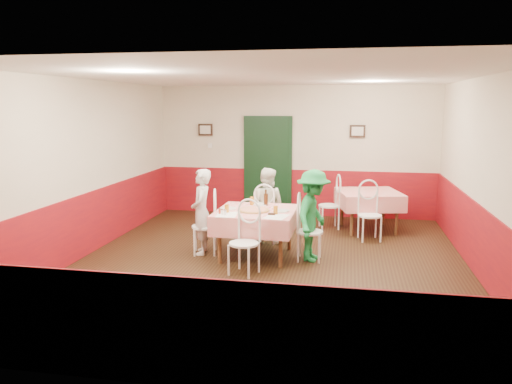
% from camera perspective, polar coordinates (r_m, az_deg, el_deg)
% --- Properties ---
extents(floor, '(7.00, 7.00, 0.00)m').
position_cam_1_polar(floor, '(7.72, 1.56, -8.16)').
color(floor, black).
rests_on(floor, ground).
extents(ceiling, '(7.00, 7.00, 0.00)m').
position_cam_1_polar(ceiling, '(7.34, 1.66, 13.07)').
color(ceiling, white).
rests_on(ceiling, back_wall).
extents(back_wall, '(6.00, 0.10, 2.80)m').
position_cam_1_polar(back_wall, '(10.85, 4.54, 4.65)').
color(back_wall, beige).
rests_on(back_wall, ground).
extents(front_wall, '(6.00, 0.10, 2.80)m').
position_cam_1_polar(front_wall, '(4.04, -6.28, -4.46)').
color(front_wall, beige).
rests_on(front_wall, ground).
extents(left_wall, '(0.10, 7.00, 2.80)m').
position_cam_1_polar(left_wall, '(8.41, -19.04, 2.58)').
color(left_wall, beige).
rests_on(left_wall, ground).
extents(right_wall, '(0.10, 7.00, 2.80)m').
position_cam_1_polar(right_wall, '(7.54, 24.74, 1.41)').
color(right_wall, beige).
rests_on(right_wall, ground).
extents(wainscot_back, '(6.00, 0.03, 1.00)m').
position_cam_1_polar(wainscot_back, '(10.96, 4.47, -0.05)').
color(wainscot_back, maroon).
rests_on(wainscot_back, ground).
extents(wainscot_front, '(6.00, 0.03, 1.00)m').
position_cam_1_polar(wainscot_front, '(4.37, -5.99, -15.92)').
color(wainscot_front, maroon).
rests_on(wainscot_front, ground).
extents(wainscot_left, '(0.03, 7.00, 1.00)m').
position_cam_1_polar(wainscot_left, '(8.56, -18.61, -3.40)').
color(wainscot_left, maroon).
rests_on(wainscot_left, ground).
extents(wainscot_right, '(0.03, 7.00, 1.00)m').
position_cam_1_polar(wainscot_right, '(7.71, 24.15, -5.21)').
color(wainscot_right, maroon).
rests_on(wainscot_right, ground).
extents(door, '(0.96, 0.06, 2.10)m').
position_cam_1_polar(door, '(10.92, 1.35, 2.87)').
color(door, black).
rests_on(door, ground).
extents(picture_left, '(0.32, 0.03, 0.26)m').
position_cam_1_polar(picture_left, '(11.16, -5.80, 7.10)').
color(picture_left, black).
rests_on(picture_left, back_wall).
extents(picture_right, '(0.32, 0.03, 0.26)m').
position_cam_1_polar(picture_right, '(10.71, 11.53, 6.83)').
color(picture_right, black).
rests_on(picture_right, back_wall).
extents(thermostat, '(0.10, 0.03, 0.10)m').
position_cam_1_polar(thermostat, '(11.16, -5.27, 5.30)').
color(thermostat, white).
rests_on(thermostat, back_wall).
extents(main_table, '(1.24, 1.24, 0.77)m').
position_cam_1_polar(main_table, '(7.95, 0.00, -4.80)').
color(main_table, red).
rests_on(main_table, ground).
extents(second_table, '(1.35, 1.35, 0.77)m').
position_cam_1_polar(second_table, '(9.86, 12.72, -2.13)').
color(second_table, red).
rests_on(second_table, ground).
extents(chair_left, '(0.50, 0.50, 0.90)m').
position_cam_1_polar(chair_left, '(8.14, -5.88, -3.95)').
color(chair_left, white).
rests_on(chair_left, ground).
extents(chair_right, '(0.42, 0.42, 0.90)m').
position_cam_1_polar(chair_right, '(7.81, 6.14, -4.56)').
color(chair_right, white).
rests_on(chair_right, ground).
extents(chair_far, '(0.42, 0.42, 0.90)m').
position_cam_1_polar(chair_far, '(8.74, 1.14, -2.93)').
color(chair_far, white).
rests_on(chair_far, ground).
extents(chair_near, '(0.52, 0.52, 0.90)m').
position_cam_1_polar(chair_near, '(7.13, -1.40, -5.92)').
color(chair_near, white).
rests_on(chair_near, ground).
extents(chair_second_a, '(0.51, 0.51, 0.90)m').
position_cam_1_polar(chair_second_a, '(9.85, 8.38, -1.56)').
color(chair_second_a, white).
rests_on(chair_second_a, ground).
extents(chair_second_b, '(0.51, 0.51, 0.90)m').
position_cam_1_polar(chair_second_b, '(9.12, 12.89, -2.64)').
color(chair_second_b, white).
rests_on(chair_second_b, ground).
extents(pizza, '(0.49, 0.49, 0.03)m').
position_cam_1_polar(pizza, '(7.79, -0.27, -2.07)').
color(pizza, '#B74723').
rests_on(pizza, main_table).
extents(plate_left, '(0.25, 0.25, 0.01)m').
position_cam_1_polar(plate_left, '(7.96, -3.15, -1.90)').
color(plate_left, white).
rests_on(plate_left, main_table).
extents(plate_right, '(0.25, 0.25, 0.01)m').
position_cam_1_polar(plate_right, '(7.79, 2.89, -2.15)').
color(plate_right, white).
rests_on(plate_right, main_table).
extents(plate_far, '(0.25, 0.25, 0.01)m').
position_cam_1_polar(plate_far, '(8.27, 0.53, -1.43)').
color(plate_far, white).
rests_on(plate_far, main_table).
extents(glass_a, '(0.07, 0.07, 0.13)m').
position_cam_1_polar(glass_a, '(7.69, -3.36, -1.90)').
color(glass_a, '#BF7219').
rests_on(glass_a, main_table).
extents(glass_b, '(0.07, 0.07, 0.13)m').
position_cam_1_polar(glass_b, '(7.57, 2.26, -2.08)').
color(glass_b, '#BF7219').
rests_on(glass_b, main_table).
extents(glass_c, '(0.07, 0.07, 0.13)m').
position_cam_1_polar(glass_c, '(8.26, -0.46, -1.02)').
color(glass_c, '#BF7219').
rests_on(glass_c, main_table).
extents(beer_bottle, '(0.07, 0.07, 0.24)m').
position_cam_1_polar(beer_bottle, '(8.20, 1.13, -0.72)').
color(beer_bottle, '#381C0A').
rests_on(beer_bottle, main_table).
extents(shaker_a, '(0.04, 0.04, 0.09)m').
position_cam_1_polar(shaker_a, '(7.55, -3.87, -2.26)').
color(shaker_a, silver).
rests_on(shaker_a, main_table).
extents(shaker_b, '(0.04, 0.04, 0.09)m').
position_cam_1_polar(shaker_b, '(7.50, -3.53, -2.33)').
color(shaker_b, silver).
rests_on(shaker_b, main_table).
extents(shaker_c, '(0.04, 0.04, 0.09)m').
position_cam_1_polar(shaker_c, '(7.60, -4.18, -2.18)').
color(shaker_c, '#B23319').
rests_on(shaker_c, main_table).
extents(menu_left, '(0.35, 0.43, 0.00)m').
position_cam_1_polar(menu_left, '(7.55, -3.37, -2.59)').
color(menu_left, white).
rests_on(menu_left, main_table).
extents(menu_right, '(0.38, 0.46, 0.00)m').
position_cam_1_polar(menu_right, '(7.41, 2.37, -2.82)').
color(menu_right, white).
rests_on(menu_right, main_table).
extents(wallet, '(0.11, 0.09, 0.02)m').
position_cam_1_polar(wallet, '(7.54, 1.82, -2.53)').
color(wallet, black).
rests_on(wallet, main_table).
extents(diner_left, '(0.42, 0.56, 1.39)m').
position_cam_1_polar(diner_left, '(8.10, -6.25, -2.25)').
color(diner_left, gray).
rests_on(diner_left, ground).
extents(diner_far, '(0.73, 0.62, 1.32)m').
position_cam_1_polar(diner_far, '(8.75, 1.20, -1.51)').
color(diner_far, gray).
rests_on(diner_far, ground).
extents(diner_right, '(0.71, 1.01, 1.43)m').
position_cam_1_polar(diner_right, '(7.74, 6.54, -2.68)').
color(diner_right, gray).
rests_on(diner_right, ground).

